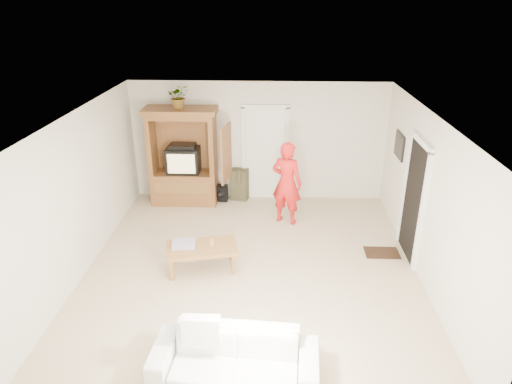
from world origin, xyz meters
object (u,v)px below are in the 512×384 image
sofa (235,358)px  coffee_table (202,249)px  man (287,183)px  armoire (185,163)px

sofa → coffee_table: size_ratio=1.56×
sofa → coffee_table: (-0.75, 2.34, 0.09)m
man → sofa: size_ratio=0.85×
armoire → coffee_table: bearing=-74.3°
man → coffee_table: man is taller
sofa → coffee_table: sofa is taller
armoire → sofa: armoire is taller
sofa → man: bearing=84.4°
sofa → armoire: bearing=110.3°
armoire → coffee_table: 2.85m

